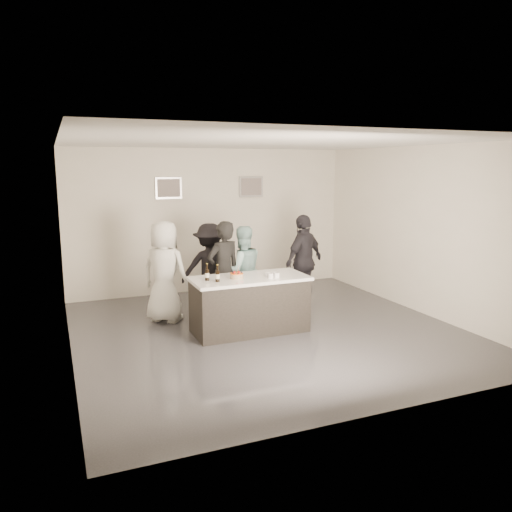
% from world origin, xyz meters
% --- Properties ---
extents(floor, '(6.00, 6.00, 0.00)m').
position_xyz_m(floor, '(0.00, 0.00, 0.00)').
color(floor, '#3D3D42').
rests_on(floor, ground).
extents(ceiling, '(6.00, 6.00, 0.00)m').
position_xyz_m(ceiling, '(0.00, 0.00, 3.00)').
color(ceiling, white).
extents(wall_back, '(6.00, 0.04, 3.00)m').
position_xyz_m(wall_back, '(0.00, 3.00, 1.50)').
color(wall_back, white).
rests_on(wall_back, ground).
extents(wall_front, '(6.00, 0.04, 3.00)m').
position_xyz_m(wall_front, '(0.00, -3.00, 1.50)').
color(wall_front, white).
rests_on(wall_front, ground).
extents(wall_left, '(0.04, 6.00, 3.00)m').
position_xyz_m(wall_left, '(-3.00, 0.00, 1.50)').
color(wall_left, white).
rests_on(wall_left, ground).
extents(wall_right, '(0.04, 6.00, 3.00)m').
position_xyz_m(wall_right, '(3.00, 0.00, 1.50)').
color(wall_right, white).
rests_on(wall_right, ground).
extents(picture_left, '(0.54, 0.04, 0.44)m').
position_xyz_m(picture_left, '(-0.90, 2.97, 2.20)').
color(picture_left, '#B2B2B7').
rests_on(picture_left, wall_back).
extents(picture_right, '(0.54, 0.04, 0.44)m').
position_xyz_m(picture_right, '(0.90, 2.97, 2.20)').
color(picture_right, '#B2B2B7').
rests_on(picture_right, wall_back).
extents(bar_counter, '(1.86, 0.86, 0.90)m').
position_xyz_m(bar_counter, '(-0.28, 0.08, 0.45)').
color(bar_counter, white).
rests_on(bar_counter, ground).
extents(cake, '(0.21, 0.21, 0.07)m').
position_xyz_m(cake, '(-0.51, 0.06, 0.94)').
color(cake, orange).
rests_on(cake, bar_counter).
extents(beer_bottle_a, '(0.07, 0.07, 0.26)m').
position_xyz_m(beer_bottle_a, '(-0.98, 0.10, 1.03)').
color(beer_bottle_a, black).
rests_on(beer_bottle_a, bar_counter).
extents(beer_bottle_b, '(0.07, 0.07, 0.26)m').
position_xyz_m(beer_bottle_b, '(-0.86, -0.05, 1.03)').
color(beer_bottle_b, black).
rests_on(beer_bottle_b, bar_counter).
extents(tumbler_cluster, '(0.19, 0.19, 0.08)m').
position_xyz_m(tumbler_cluster, '(0.04, -0.07, 0.94)').
color(tumbler_cluster, '#C26712').
rests_on(tumbler_cluster, bar_counter).
extents(candles, '(0.24, 0.08, 0.01)m').
position_xyz_m(candles, '(-0.64, -0.23, 0.90)').
color(candles, pink).
rests_on(candles, bar_counter).
extents(person_main_black, '(0.72, 0.57, 1.73)m').
position_xyz_m(person_main_black, '(-0.48, 0.80, 0.86)').
color(person_main_black, black).
rests_on(person_main_black, ground).
extents(person_main_blue, '(0.79, 0.62, 1.60)m').
position_xyz_m(person_main_blue, '(-0.05, 1.02, 0.80)').
color(person_main_blue, '#9CCCCC').
rests_on(person_main_blue, ground).
extents(person_guest_left, '(1.00, 0.98, 1.74)m').
position_xyz_m(person_guest_left, '(-1.41, 1.15, 0.87)').
color(person_guest_left, white).
rests_on(person_guest_left, ground).
extents(person_guest_right, '(1.11, 0.85, 1.76)m').
position_xyz_m(person_guest_right, '(1.20, 1.06, 0.88)').
color(person_guest_right, '#27252C').
rests_on(person_guest_right, ground).
extents(person_guest_back, '(1.17, 0.88, 1.62)m').
position_xyz_m(person_guest_back, '(-0.50, 1.50, 0.81)').
color(person_guest_back, black).
rests_on(person_guest_back, ground).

